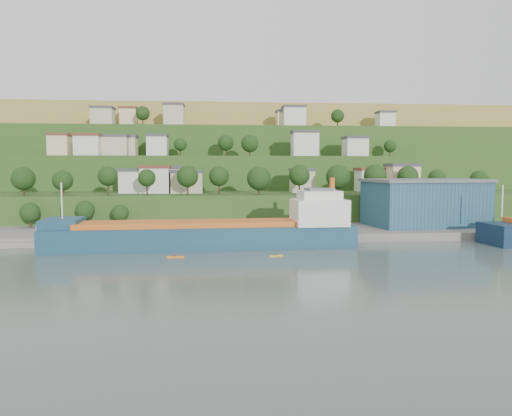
{
  "coord_description": "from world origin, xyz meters",
  "views": [
    {
      "loc": [
        -12.98,
        -100.88,
        17.77
      ],
      "look_at": [
        -2.78,
        15.0,
        8.44
      ],
      "focal_mm": 35.0,
      "sensor_mm": 36.0,
      "label": 1
    }
  ],
  "objects": [
    {
      "name": "kayak_yellow",
      "position": [
        -0.17,
        -2.03,
        0.21
      ],
      "size": [
        2.94,
        1.07,
        0.72
      ],
      "rotation": [
        0.0,
        0.0,
        0.2
      ],
      "color": "gold",
      "rests_on": "ground"
    },
    {
      "name": "cargo_ship_near",
      "position": [
        -12.94,
        9.93,
        2.8
      ],
      "size": [
        68.77,
        13.99,
        17.56
      ],
      "rotation": [
        0.0,
        0.0,
        0.05
      ],
      "color": "navy",
      "rests_on": "ground"
    },
    {
      "name": "warehouse",
      "position": [
        45.16,
        31.0,
        8.43
      ],
      "size": [
        33.1,
        22.66,
        12.8
      ],
      "rotation": [
        0.0,
        0.0,
        0.12
      ],
      "color": "navy",
      "rests_on": "quay"
    },
    {
      "name": "hillside",
      "position": [
        -0.02,
        168.73,
        0.07
      ],
      "size": [
        360.0,
        210.58,
        96.0
      ],
      "color": "#284719",
      "rests_on": "ground"
    },
    {
      "name": "caravan",
      "position": [
        -51.17,
        19.98,
        2.68
      ],
      "size": [
        6.85,
        5.01,
        2.95
      ],
      "primitive_type": "cube",
      "rotation": [
        0.0,
        0.0,
        -0.43
      ],
      "color": "silver",
      "rests_on": "pebble_beach"
    },
    {
      "name": "kayak_orange",
      "position": [
        -20.34,
        -1.6,
        0.26
      ],
      "size": [
        3.52,
        0.85,
        0.87
      ],
      "rotation": [
        0.0,
        0.0,
        -0.07
      ],
      "color": "orange",
      "rests_on": "ground"
    },
    {
      "name": "dinghy",
      "position": [
        -40.08,
        16.45,
        1.66
      ],
      "size": [
        4.87,
        2.72,
        0.92
      ],
      "primitive_type": "cube",
      "rotation": [
        0.0,
        0.0,
        -0.23
      ],
      "color": "silver",
      "rests_on": "pebble_beach"
    },
    {
      "name": "pebble_beach",
      "position": [
        -55.0,
        22.0,
        0.0
      ],
      "size": [
        40.0,
        18.0,
        2.4
      ],
      "primitive_type": "cube",
      "color": "slate",
      "rests_on": "ground"
    },
    {
      "name": "quay",
      "position": [
        20.0,
        28.0,
        0.0
      ],
      "size": [
        220.0,
        26.0,
        4.0
      ],
      "primitive_type": "cube",
      "color": "slate",
      "rests_on": "ground"
    },
    {
      "name": "ground",
      "position": [
        0.0,
        0.0,
        0.0
      ],
      "size": [
        500.0,
        500.0,
        0.0
      ],
      "primitive_type": "plane",
      "color": "#414F4C",
      "rests_on": "ground"
    }
  ]
}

